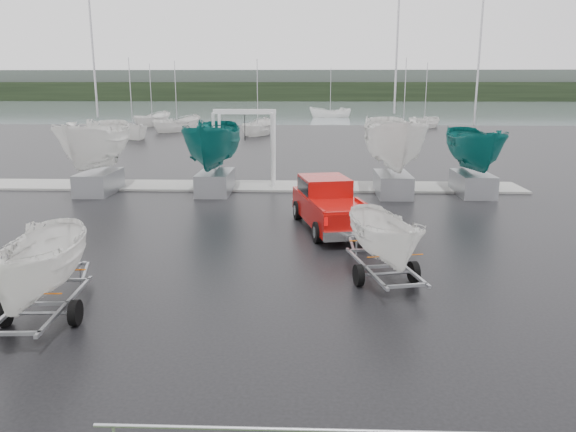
{
  "coord_description": "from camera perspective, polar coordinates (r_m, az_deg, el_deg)",
  "views": [
    {
      "loc": [
        3.75,
        -16.72,
        5.42
      ],
      "look_at": [
        3.07,
        1.15,
        1.2
      ],
      "focal_mm": 35.0,
      "sensor_mm": 36.0,
      "label": 1
    }
  ],
  "objects": [
    {
      "name": "treeline",
      "position": [
        186.77,
        1.05,
        12.53
      ],
      "size": [
        300.0,
        8.0,
        6.0
      ],
      "primitive_type": "cube",
      "color": "black",
      "rests_on": "ground"
    },
    {
      "name": "moored_boat_0",
      "position": [
        60.01,
        -15.42,
        7.62
      ],
      "size": [
        3.41,
        3.43,
        11.29
      ],
      "rotation": [
        0.0,
        0.0,
        0.52
      ],
      "color": "white",
      "rests_on": "ground"
    },
    {
      "name": "trailer_parked",
      "position": [
        13.74,
        -24.48,
        0.41
      ],
      "size": [
        1.82,
        3.67,
        4.87
      ],
      "rotation": [
        0.0,
        0.0,
        0.07
      ],
      "color": "#93969C",
      "rests_on": "ground"
    },
    {
      "name": "lake",
      "position": [
        116.9,
        0.34,
        10.61
      ],
      "size": [
        300.0,
        300.0,
        0.0
      ],
      "primitive_type": "plane",
      "color": "slate",
      "rests_on": "ground"
    },
    {
      "name": "moored_boat_3",
      "position": [
        73.46,
        13.66,
        8.68
      ],
      "size": [
        3.34,
        3.35,
        11.11
      ],
      "rotation": [
        0.0,
        0.0,
        5.59
      ],
      "color": "white",
      "rests_on": "ground"
    },
    {
      "name": "moored_boat_5",
      "position": [
        94.8,
        4.3,
        9.96
      ],
      "size": [
        2.96,
        2.9,
        11.48
      ],
      "rotation": [
        0.0,
        0.0,
        4.82
      ],
      "color": "white",
      "rests_on": "ground"
    },
    {
      "name": "moored_boat_1",
      "position": [
        67.61,
        -11.17,
        8.43
      ],
      "size": [
        3.81,
        3.84,
        11.66
      ],
      "rotation": [
        0.0,
        0.0,
        2.6
      ],
      "color": "white",
      "rests_on": "ground"
    },
    {
      "name": "boat_hoist",
      "position": [
        30.04,
        -4.4,
        7.98
      ],
      "size": [
        3.3,
        2.18,
        4.12
      ],
      "color": "silver",
      "rests_on": "ground"
    },
    {
      "name": "moored_boat_6",
      "position": [
        61.96,
        -3.07,
        8.24
      ],
      "size": [
        3.18,
        3.23,
        11.49
      ],
      "rotation": [
        0.0,
        0.0,
        2.91
      ],
      "color": "white",
      "rests_on": "ground"
    },
    {
      "name": "trailer_hitched",
      "position": [
        15.48,
        10.02,
        1.85
      ],
      "size": [
        1.95,
        3.77,
        4.41
      ],
      "rotation": [
        0.0,
        0.0,
        0.22
      ],
      "color": "#93969C",
      "rests_on": "ground"
    },
    {
      "name": "pickup_truck",
      "position": [
        21.64,
        4.13,
        1.37
      ],
      "size": [
        3.06,
        5.86,
        1.86
      ],
      "rotation": [
        0.0,
        0.0,
        0.22
      ],
      "color": "#970A08",
      "rests_on": "ground"
    },
    {
      "name": "far_hill",
      "position": [
        194.75,
        1.1,
        13.15
      ],
      "size": [
        300.0,
        6.0,
        10.0
      ],
      "primitive_type": "cube",
      "color": "#4C5651",
      "rests_on": "ground"
    },
    {
      "name": "keelboat_3",
      "position": [
        29.25,
        18.66,
        8.98
      ],
      "size": [
        2.26,
        3.2,
        10.43
      ],
      "color": "#93969C",
      "rests_on": "ground"
    },
    {
      "name": "keelboat_0",
      "position": [
        29.72,
        -19.14,
        10.13
      ],
      "size": [
        2.61,
        3.2,
        10.79
      ],
      "color": "#93969C",
      "rests_on": "ground"
    },
    {
      "name": "moored_boat_2",
      "position": [
        59.82,
        11.58,
        7.81
      ],
      "size": [
        2.87,
        2.94,
        11.54
      ],
      "rotation": [
        0.0,
        0.0,
        0.08
      ],
      "color": "white",
      "rests_on": "ground"
    },
    {
      "name": "keelboat_1",
      "position": [
        28.35,
        -7.6,
        10.43
      ],
      "size": [
        2.56,
        3.2,
        7.9
      ],
      "color": "#93969C",
      "rests_on": "ground"
    },
    {
      "name": "ground_plane",
      "position": [
        17.97,
        -10.0,
        -4.49
      ],
      "size": [
        120.0,
        120.0,
        0.0
      ],
      "primitive_type": "plane",
      "color": "black",
      "rests_on": "ground"
    },
    {
      "name": "dock",
      "position": [
        30.43,
        -4.94,
        3.06
      ],
      "size": [
        30.0,
        3.0,
        0.12
      ],
      "primitive_type": "cube",
      "color": "#989893",
      "rests_on": "ground"
    },
    {
      "name": "keelboat_2",
      "position": [
        28.05,
        10.92,
        11.13
      ],
      "size": [
        2.82,
        3.2,
        11.0
      ],
      "color": "#93969C",
      "rests_on": "ground"
    },
    {
      "name": "moored_boat_4",
      "position": [
        77.43,
        -13.58,
        8.9
      ],
      "size": [
        3.48,
        3.53,
        11.64
      ],
      "rotation": [
        0.0,
        0.0,
        2.82
      ],
      "color": "white",
      "rests_on": "ground"
    }
  ]
}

